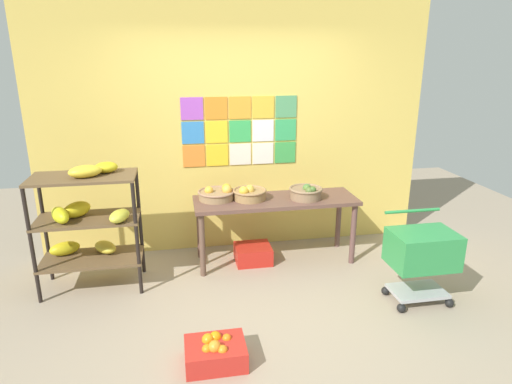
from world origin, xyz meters
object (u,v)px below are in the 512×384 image
at_px(fruit_basket_back_right, 249,193).
at_px(produce_crate_under_table, 253,254).
at_px(fruit_basket_right, 217,194).
at_px(orange_crate_foreground, 215,352).
at_px(display_table, 276,207).
at_px(fruit_basket_centre, 306,192).
at_px(banana_shelf_unit, 87,217).
at_px(shopping_cart, 422,253).

distance_m(fruit_basket_back_right, produce_crate_under_table, 0.69).
relative_size(fruit_basket_right, orange_crate_foreground, 0.89).
relative_size(fruit_basket_back_right, produce_crate_under_table, 0.93).
height_order(display_table, fruit_basket_centre, fruit_basket_centre).
height_order(display_table, produce_crate_under_table, display_table).
bearing_deg(fruit_basket_right, banana_shelf_unit, -164.92).
distance_m(fruit_basket_back_right, fruit_basket_centre, 0.60).
height_order(fruit_basket_centre, shopping_cart, fruit_basket_centre).
relative_size(banana_shelf_unit, fruit_basket_right, 3.13).
bearing_deg(banana_shelf_unit, fruit_basket_centre, 4.80).
bearing_deg(shopping_cart, fruit_basket_centre, 119.76).
xyz_separation_m(fruit_basket_centre, shopping_cart, (0.79, -1.01, -0.30)).
distance_m(banana_shelf_unit, produce_crate_under_table, 1.76).
distance_m(banana_shelf_unit, display_table, 1.90).
distance_m(fruit_basket_centre, produce_crate_under_table, 0.90).
height_order(fruit_basket_back_right, produce_crate_under_table, fruit_basket_back_right).
distance_m(orange_crate_foreground, shopping_cart, 2.03).
xyz_separation_m(fruit_basket_right, shopping_cart, (1.72, -1.17, -0.29)).
xyz_separation_m(display_table, fruit_basket_right, (-0.61, 0.10, 0.15)).
height_order(banana_shelf_unit, shopping_cart, banana_shelf_unit).
relative_size(fruit_basket_right, produce_crate_under_table, 1.02).
bearing_deg(orange_crate_foreground, produce_crate_under_table, 70.52).
height_order(banana_shelf_unit, fruit_basket_back_right, banana_shelf_unit).
distance_m(fruit_basket_right, shopping_cart, 2.10).
bearing_deg(produce_crate_under_table, shopping_cart, -38.44).
xyz_separation_m(fruit_basket_back_right, shopping_cart, (1.39, -1.10, -0.30)).
distance_m(display_table, produce_crate_under_table, 0.59).
xyz_separation_m(banana_shelf_unit, produce_crate_under_table, (1.63, 0.24, -0.63)).
bearing_deg(fruit_basket_back_right, banana_shelf_unit, -170.51).
relative_size(display_table, fruit_basket_centre, 4.88).
bearing_deg(produce_crate_under_table, display_table, 0.23).
bearing_deg(display_table, banana_shelf_unit, -172.61).
height_order(fruit_basket_centre, orange_crate_foreground, fruit_basket_centre).
distance_m(banana_shelf_unit, orange_crate_foreground, 1.84).
bearing_deg(banana_shelf_unit, orange_crate_foreground, -52.00).
height_order(fruit_basket_back_right, orange_crate_foreground, fruit_basket_back_right).
height_order(banana_shelf_unit, fruit_basket_centre, banana_shelf_unit).
height_order(fruit_basket_back_right, fruit_basket_centre, fruit_basket_centre).
xyz_separation_m(display_table, orange_crate_foreground, (-0.81, -1.60, -0.53)).
relative_size(produce_crate_under_table, orange_crate_foreground, 0.87).
bearing_deg(fruit_basket_centre, orange_crate_foreground, -126.22).
xyz_separation_m(fruit_basket_back_right, produce_crate_under_table, (0.03, -0.02, -0.69)).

